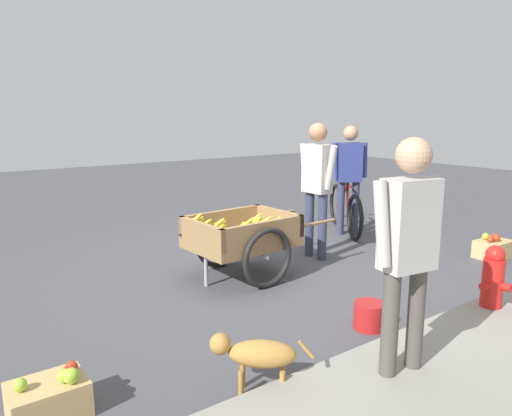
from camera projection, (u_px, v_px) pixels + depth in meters
ground_plane at (265, 271)px, 5.54m from camera, size 24.00×24.00×0.00m
fruit_cart at (242, 238)px, 5.25m from camera, size 1.69×0.97×0.74m
vendor_person at (317, 178)px, 5.85m from camera, size 0.22×0.60×1.66m
bicycle at (345, 209)px, 7.27m from camera, size 0.89×1.47×0.85m
cyclist_person at (349, 170)px, 7.01m from camera, size 0.46×0.34×1.60m
dog at (256, 354)px, 3.09m from camera, size 0.54×0.47×0.40m
fire_hydrant at (493, 283)px, 4.18m from camera, size 0.25×0.25×0.67m
plastic_bucket at (369, 316)px, 4.05m from camera, size 0.26×0.26×0.23m
apple_crate at (50, 397)px, 2.87m from camera, size 0.44×0.32×0.32m
mixed_fruit_crate at (493, 248)px, 6.01m from camera, size 0.44×0.32×0.32m
bystander_person at (408, 243)px, 3.01m from camera, size 0.51×0.25×1.64m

